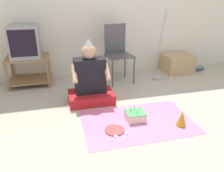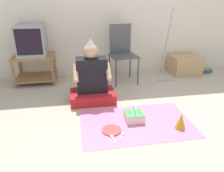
# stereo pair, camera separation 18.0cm
# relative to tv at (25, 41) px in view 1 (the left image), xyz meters

# --- Properties ---
(ground_plane) EXTENTS (16.00, 16.00, 0.00)m
(ground_plane) POSITION_rel_tv_xyz_m (1.62, -1.77, -0.72)
(ground_plane) COLOR #BCB29E
(wall_back) EXTENTS (6.40, 0.06, 2.55)m
(wall_back) POSITION_rel_tv_xyz_m (1.62, 0.28, 0.56)
(wall_back) COLOR silver
(wall_back) RESTS_ON ground_plane
(tv_stand) EXTENTS (0.67, 0.51, 0.47)m
(tv_stand) POSITION_rel_tv_xyz_m (0.00, -0.00, -0.44)
(tv_stand) COLOR #997047
(tv_stand) RESTS_ON ground_plane
(tv) EXTENTS (0.44, 0.49, 0.49)m
(tv) POSITION_rel_tv_xyz_m (0.00, 0.00, 0.00)
(tv) COLOR #99999E
(tv) RESTS_ON tv_stand
(folding_chair) EXTENTS (0.47, 0.45, 0.95)m
(folding_chair) POSITION_rel_tv_xyz_m (1.45, -0.17, -0.17)
(folding_chair) COLOR #4C4C51
(folding_chair) RESTS_ON ground_plane
(cardboard_box_stack) EXTENTS (0.52, 0.46, 0.33)m
(cardboard_box_stack) POSITION_rel_tv_xyz_m (2.70, -0.01, -0.55)
(cardboard_box_stack) COLOR tan
(cardboard_box_stack) RESTS_ON ground_plane
(dust_mop) EXTENTS (0.28, 0.33, 1.20)m
(dust_mop) POSITION_rel_tv_xyz_m (2.22, -0.24, -0.37)
(dust_mop) COLOR #B2ADA3
(dust_mop) RESTS_ON ground_plane
(book_pile) EXTENTS (0.20, 0.14, 0.08)m
(book_pile) POSITION_rel_tv_xyz_m (3.14, -0.05, -0.67)
(book_pile) COLOR #A88933
(book_pile) RESTS_ON ground_plane
(person_seated) EXTENTS (0.61, 0.41, 0.88)m
(person_seated) POSITION_rel_tv_xyz_m (0.88, -0.88, -0.42)
(person_seated) COLOR red
(person_seated) RESTS_ON ground_plane
(party_cloth) EXTENTS (1.29, 0.83, 0.01)m
(party_cloth) POSITION_rel_tv_xyz_m (1.33, -1.56, -0.71)
(party_cloth) COLOR pink
(party_cloth) RESTS_ON ground_plane
(birthday_cake) EXTENTS (0.21, 0.21, 0.16)m
(birthday_cake) POSITION_rel_tv_xyz_m (1.32, -1.50, -0.66)
(birthday_cake) COLOR #F4E0C6
(birthday_cake) RESTS_ON party_cloth
(party_hat_blue) EXTENTS (0.12, 0.12, 0.18)m
(party_hat_blue) POSITION_rel_tv_xyz_m (1.79, -1.75, -0.62)
(party_hat_blue) COLOR gold
(party_hat_blue) RESTS_ON party_cloth
(paper_plate) EXTENTS (0.22, 0.22, 0.01)m
(paper_plate) POSITION_rel_tv_xyz_m (1.02, -1.67, -0.71)
(paper_plate) COLOR #D84C4C
(paper_plate) RESTS_ON party_cloth
(plastic_spoon_near) EXTENTS (0.07, 0.14, 0.01)m
(plastic_spoon_near) POSITION_rel_tv_xyz_m (1.12, -1.77, -0.71)
(plastic_spoon_near) COLOR white
(plastic_spoon_near) RESTS_ON party_cloth
(plastic_spoon_far) EXTENTS (0.04, 0.15, 0.01)m
(plastic_spoon_far) POSITION_rel_tv_xyz_m (1.00, -1.80, -0.71)
(plastic_spoon_far) COLOR white
(plastic_spoon_far) RESTS_ON party_cloth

